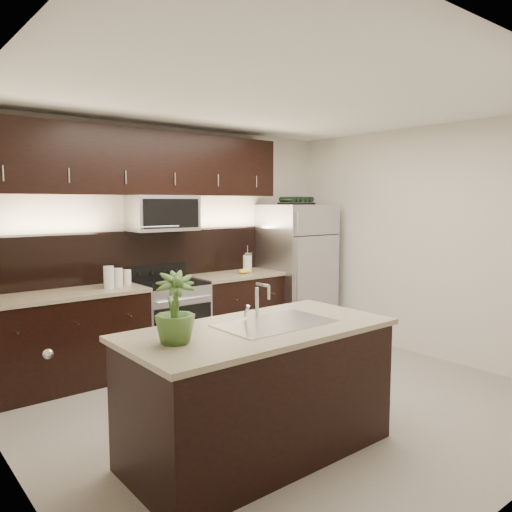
% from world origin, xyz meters
% --- Properties ---
extents(ground, '(4.50, 4.50, 0.00)m').
position_xyz_m(ground, '(0.00, 0.00, 0.00)').
color(ground, gray).
rests_on(ground, ground).
extents(room_walls, '(4.52, 4.02, 2.71)m').
position_xyz_m(room_walls, '(-0.11, -0.04, 1.70)').
color(room_walls, beige).
rests_on(room_walls, ground).
extents(counter_run, '(3.51, 0.65, 0.94)m').
position_xyz_m(counter_run, '(-0.46, 1.69, 0.47)').
color(counter_run, black).
rests_on(counter_run, ground).
extents(upper_fixtures, '(3.49, 0.40, 1.66)m').
position_xyz_m(upper_fixtures, '(-0.43, 1.84, 2.14)').
color(upper_fixtures, black).
rests_on(upper_fixtures, counter_run).
extents(island, '(1.96, 0.96, 0.94)m').
position_xyz_m(island, '(-0.78, -0.56, 0.47)').
color(island, black).
rests_on(island, ground).
extents(sink_faucet, '(0.84, 0.50, 0.28)m').
position_xyz_m(sink_faucet, '(-0.63, -0.55, 0.96)').
color(sink_faucet, silver).
rests_on(sink_faucet, island).
extents(refrigerator, '(0.86, 0.78, 1.79)m').
position_xyz_m(refrigerator, '(1.67, 1.63, 0.89)').
color(refrigerator, '#B2B2B7').
rests_on(refrigerator, ground).
extents(wine_rack, '(0.44, 0.27, 0.10)m').
position_xyz_m(wine_rack, '(1.67, 1.63, 1.84)').
color(wine_rack, black).
rests_on(wine_rack, refrigerator).
extents(plant, '(0.33, 0.33, 0.45)m').
position_xyz_m(plant, '(-1.45, -0.55, 1.17)').
color(plant, '#3C5E25').
rests_on(plant, island).
extents(canisters, '(0.33, 0.18, 0.23)m').
position_xyz_m(canisters, '(-0.88, 1.67, 1.04)').
color(canisters, silver).
rests_on(canisters, counter_run).
extents(french_press, '(0.12, 0.12, 0.34)m').
position_xyz_m(french_press, '(0.84, 1.64, 1.06)').
color(french_press, silver).
rests_on(french_press, counter_run).
extents(bananas, '(0.20, 0.16, 0.06)m').
position_xyz_m(bananas, '(0.71, 1.61, 0.97)').
color(bananas, yellow).
rests_on(bananas, counter_run).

